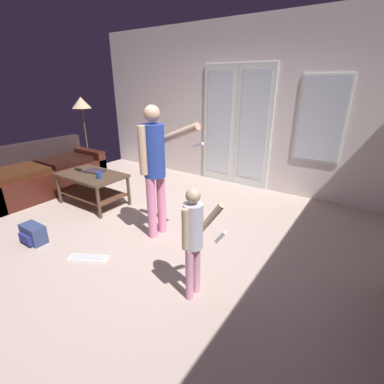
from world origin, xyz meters
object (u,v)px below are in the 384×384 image
(leather_couch, at_px, (42,175))
(coffee_table, at_px, (92,182))
(person_adult, at_px, (155,162))
(tv_remote_black, at_px, (79,170))
(floor_lamp, at_px, (82,107))
(backpack, at_px, (33,234))
(cup_near_edge, at_px, (99,175))
(loose_keyboard, at_px, (88,258))
(person_child, at_px, (194,235))
(laptop_closed, at_px, (95,171))

(leather_couch, bearing_deg, coffee_table, 6.08)
(person_adult, distance_m, tv_remote_black, 1.89)
(coffee_table, xyz_separation_m, tv_remote_black, (-0.34, 0.01, 0.15))
(person_adult, height_order, floor_lamp, person_adult)
(person_adult, height_order, backpack, person_adult)
(coffee_table, distance_m, cup_near_edge, 0.34)
(floor_lamp, bearing_deg, tv_remote_black, -41.32)
(loose_keyboard, xyz_separation_m, tv_remote_black, (-1.53, 1.04, 0.51))
(floor_lamp, bearing_deg, person_adult, -22.30)
(person_child, bearing_deg, person_adult, 146.05)
(person_child, xyz_separation_m, loose_keyboard, (-1.30, -0.20, -0.62))
(coffee_table, distance_m, floor_lamp, 2.17)
(floor_lamp, distance_m, tv_remote_black, 1.86)
(laptop_closed, xyz_separation_m, cup_near_edge, (0.33, -0.17, 0.03))
(coffee_table, height_order, person_adult, person_adult)
(tv_remote_black, bearing_deg, person_child, -8.42)
(person_child, distance_m, laptop_closed, 2.71)
(leather_couch, relative_size, laptop_closed, 6.73)
(cup_near_edge, bearing_deg, person_adult, -4.25)
(loose_keyboard, bearing_deg, laptop_closed, 137.68)
(leather_couch, xyz_separation_m, loose_keyboard, (2.44, -0.90, -0.28))
(laptop_closed, bearing_deg, leather_couch, -178.31)
(backpack, bearing_deg, laptop_closed, 106.95)
(leather_couch, relative_size, person_child, 1.93)
(coffee_table, relative_size, backpack, 3.22)
(leather_couch, xyz_separation_m, person_adult, (2.74, -0.03, 0.68))
(laptop_closed, bearing_deg, floor_lamp, 137.41)
(leather_couch, height_order, person_adult, person_adult)
(loose_keyboard, relative_size, tv_remote_black, 2.64)
(laptop_closed, height_order, cup_near_edge, cup_near_edge)
(cup_near_edge, relative_size, tv_remote_black, 0.56)
(person_adult, relative_size, cup_near_edge, 17.06)
(coffee_table, relative_size, person_child, 1.00)
(cup_near_edge, bearing_deg, person_child, -19.02)
(person_adult, height_order, person_child, person_adult)
(laptop_closed, bearing_deg, cup_near_edge, -36.99)
(floor_lamp, relative_size, laptop_closed, 5.18)
(coffee_table, bearing_deg, backpack, -73.84)
(person_adult, xyz_separation_m, cup_near_edge, (-1.21, 0.09, -0.42))
(floor_lamp, bearing_deg, leather_couch, -74.92)
(person_adult, bearing_deg, coffee_table, 173.92)
(floor_lamp, height_order, loose_keyboard, floor_lamp)
(tv_remote_black, bearing_deg, backpack, -52.18)
(coffee_table, xyz_separation_m, floor_lamp, (-1.58, 1.10, 1.01))
(loose_keyboard, xyz_separation_m, cup_near_edge, (-0.91, 0.96, 0.55))
(person_adult, bearing_deg, backpack, -138.52)
(backpack, distance_m, cup_near_edge, 1.20)
(floor_lamp, bearing_deg, backpack, -49.90)
(loose_keyboard, bearing_deg, backpack, -170.06)
(leather_couch, relative_size, floor_lamp, 1.30)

